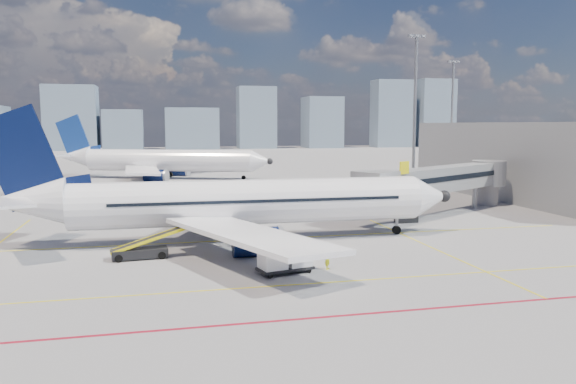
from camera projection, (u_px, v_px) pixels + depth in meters
name	position (u px, v px, depth m)	size (l,w,h in m)	color
ground	(262.00, 262.00, 39.87)	(420.00, 420.00, 0.00)	gray
apron_markings	(265.00, 277.00, 35.95)	(90.00, 35.12, 0.01)	yellow
jet_bridge	(446.00, 180.00, 61.08)	(23.55, 15.78, 6.30)	gray
terminal_block	(526.00, 161.00, 73.43)	(10.00, 42.00, 10.00)	gray
floodlight_mast_ne	(415.00, 103.00, 100.00)	(3.20, 0.61, 25.45)	gray
floodlight_mast_far	(452.00, 109.00, 139.93)	(3.20, 0.61, 25.45)	gray
distant_skyline	(203.00, 121.00, 224.79)	(250.37, 15.73, 29.19)	slate
main_aircraft	(231.00, 203.00, 46.58)	(39.08, 34.05, 11.39)	white
second_aircraft	(160.00, 161.00, 101.33)	(38.92, 32.99, 11.84)	white
baggage_tug	(279.00, 259.00, 37.94)	(2.20, 1.57, 1.41)	white
cargo_dolly	(285.00, 257.00, 36.81)	(3.90, 2.43, 1.98)	black
belt_loader	(142.00, 251.00, 40.87)	(5.75, 1.89, 2.32)	black
ramp_worker	(328.00, 258.00, 37.85)	(0.55, 0.36, 1.51)	yellow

